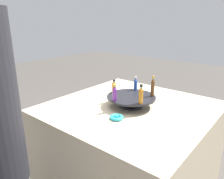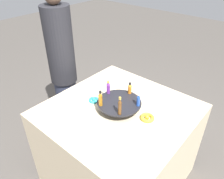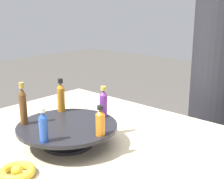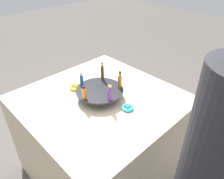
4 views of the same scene
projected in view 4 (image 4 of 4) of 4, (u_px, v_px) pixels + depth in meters
The scene contains 10 objects.
ground_plane at pixel (103, 168), 2.01m from camera, with size 12.00×12.00×0.00m, color #4C4742.
party_table at pixel (102, 137), 1.79m from camera, with size 1.05×1.05×0.80m.
display_stand at pixel (100, 92), 1.54m from camera, with size 0.34×0.34×0.07m.
bottle_purple at pixel (110, 93), 1.40m from camera, with size 0.03×0.03×0.11m.
bottle_amber at pixel (120, 80), 1.52m from camera, with size 0.03×0.03×0.12m.
bottle_brown at pixel (102, 71), 1.61m from camera, with size 0.02×0.02×0.14m.
bottle_blue at pixel (81, 79), 1.55m from camera, with size 0.03×0.03×0.10m.
bottle_orange at pixel (84, 93), 1.42m from camera, with size 0.03×0.03×0.09m.
ribbon_bow_gold at pixel (76, 87), 1.67m from camera, with size 0.10×0.10×0.03m.
ribbon_bow_teal at pixel (128, 108), 1.46m from camera, with size 0.08×0.08×0.03m.
Camera 4 is at (-0.83, -0.98, 1.71)m, focal length 35.00 mm.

